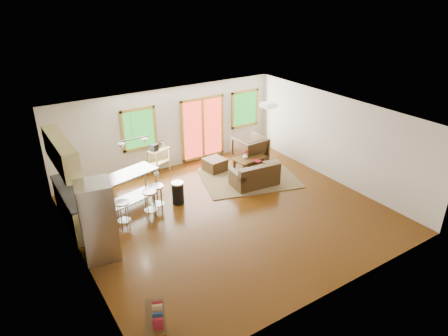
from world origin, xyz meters
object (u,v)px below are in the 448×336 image
rug (249,178)px  refrigerator (98,221)px  coffee_table (249,159)px  ottoman (215,165)px  island (128,185)px  armchair (250,148)px  kitchen_cart (158,152)px  loveseat (255,177)px

rug → refrigerator: bearing=-164.6°
coffee_table → rug: bearing=-127.4°
ottoman → island: 3.26m
armchair → refrigerator: refrigerator is taller
rug → ottoman: (-0.60, 1.02, 0.19)m
rug → armchair: armchair is taller
coffee_table → refrigerator: 5.72m
ottoman → kitchen_cart: bearing=151.5°
coffee_table → island: size_ratio=0.64×
island → armchair: bearing=9.3°
loveseat → refrigerator: (-4.84, -0.87, 0.62)m
loveseat → refrigerator: 4.96m
rug → island: island is taller
ottoman → refrigerator: 5.03m
armchair → kitchen_cart: size_ratio=0.95×
rug → island: 3.80m
coffee_table → island: bearing=-176.4°
loveseat → refrigerator: refrigerator is taller
kitchen_cart → ottoman: bearing=-28.5°
coffee_table → ottoman: 1.13m
ottoman → rug: bearing=-59.8°
loveseat → coffee_table: loveseat is taller
armchair → kitchen_cart: 3.05m
loveseat → armchair: armchair is taller
rug → armchair: size_ratio=2.90×
loveseat → armchair: 1.76m
ottoman → refrigerator: size_ratio=0.34×
refrigerator → armchair: bearing=32.3°
kitchen_cart → armchair: bearing=-16.4°
armchair → island: (-4.49, -0.74, 0.22)m
rug → island: size_ratio=1.63×
island → kitchen_cart: bearing=45.4°
ottoman → island: (-3.13, -0.75, 0.50)m
armchair → island: bearing=7.3°
loveseat → ottoman: loveseat is taller
ottoman → refrigerator: (-4.37, -2.39, 0.70)m
refrigerator → ottoman: bearing=38.5°
armchair → coffee_table: bearing=50.5°
island → coffee_table: bearing=3.6°
loveseat → island: 3.70m
ottoman → kitchen_cart: 1.83m
ottoman → coffee_table: bearing=-26.4°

